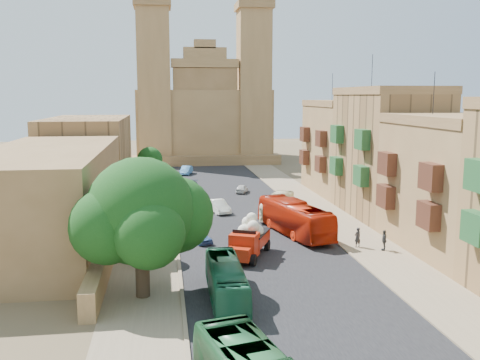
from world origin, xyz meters
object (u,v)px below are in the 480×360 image
object	(u,v)px
street_tree_c	(148,175)
pedestrian_c	(384,240)
car_blue_b	(186,170)
pedestrian_a	(358,237)
ficus_tree	(142,215)
olive_pickup	(292,219)
church	(203,113)
car_dkblue	(190,186)
car_cream	(283,207)
bus_cream_east	(278,206)
car_white_a	(218,206)
car_blue_a	(200,236)
bus_red_east	(295,218)
street_tree_d	(150,160)
bus_green_north	(226,281)
street_tree_a	(139,221)
car_white_b	(242,189)
street_tree_b	(144,195)
red_truck	(249,238)

from	to	relation	value
street_tree_c	pedestrian_c	distance (m)	31.69
car_blue_b	pedestrian_a	distance (m)	47.22
ficus_tree	olive_pickup	bearing A→B (deg)	49.46
church	car_dkblue	world-z (taller)	church
car_cream	bus_cream_east	bearing A→B (deg)	82.03
car_white_a	car_blue_a	bearing A→B (deg)	-117.91
bus_red_east	street_tree_d	bearing A→B (deg)	-78.65
ficus_tree	olive_pickup	xyz separation A→B (m)	(13.68, 15.99, -4.40)
bus_green_north	street_tree_a	bearing A→B (deg)	122.34
car_blue_a	car_white_b	world-z (taller)	car_white_b
car_blue_a	car_blue_b	world-z (taller)	car_blue_b
bus_red_east	car_cream	xyz separation A→B (m)	(1.00, 9.36, -0.96)
ficus_tree	street_tree_b	xyz separation A→B (m)	(-0.58, 19.99, -2.34)
bus_cream_east	car_white_a	world-z (taller)	bus_cream_east
ficus_tree	pedestrian_a	size ratio (longest dim) A/B	5.26
bus_cream_east	car_blue_a	distance (m)	12.76
car_cream	car_white_b	distance (m)	13.27
olive_pickup	car_dkblue	bearing A→B (deg)	110.18
red_truck	car_blue_b	world-z (taller)	red_truck
car_blue_a	car_dkblue	size ratio (longest dim) A/B	0.83
bus_green_north	car_cream	distance (m)	26.32
bus_cream_east	pedestrian_c	bearing A→B (deg)	138.97
car_white_a	car_white_b	world-z (taller)	car_white_a
car_white_a	ficus_tree	bearing A→B (deg)	-121.04
olive_pickup	car_white_b	size ratio (longest dim) A/B	1.51
street_tree_d	car_blue_a	size ratio (longest dim) A/B	1.73
bus_red_east	street_tree_c	bearing A→B (deg)	-65.83
street_tree_c	bus_green_north	xyz separation A→B (m)	(5.76, -33.33, -2.13)
street_tree_d	car_blue_a	bearing A→B (deg)	-81.02
bus_green_north	red_truck	bearing A→B (deg)	72.73
street_tree_c	pedestrian_a	world-z (taller)	street_tree_c
car_cream	church	bearing A→B (deg)	-65.10
car_cream	car_dkblue	bearing A→B (deg)	-40.69
bus_green_north	car_blue_b	xyz separation A→B (m)	(-0.13, 55.77, -0.53)
bus_green_north	car_blue_b	distance (m)	55.77
bus_green_north	bus_red_east	distance (m)	17.36
street_tree_c	car_blue_b	world-z (taller)	street_tree_c
bus_cream_east	pedestrian_a	bearing A→B (deg)	133.87
car_blue_a	street_tree_c	bearing A→B (deg)	81.57
church	bus_red_east	size ratio (longest dim) A/B	3.25
pedestrian_a	street_tree_b	bearing A→B (deg)	-52.80
street_tree_d	red_truck	bearing A→B (deg)	-76.65
ficus_tree	street_tree_a	bearing A→B (deg)	94.16
car_white_b	street_tree_d	bearing A→B (deg)	-13.59
street_tree_b	car_dkblue	distance (m)	20.59
pedestrian_a	car_white_a	bearing A→B (deg)	-77.87
street_tree_d	church	bearing A→B (deg)	71.91
bus_green_north	olive_pickup	bearing A→B (deg)	64.53
street_tree_a	bus_green_north	world-z (taller)	street_tree_a
red_truck	bus_red_east	world-z (taller)	red_truck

